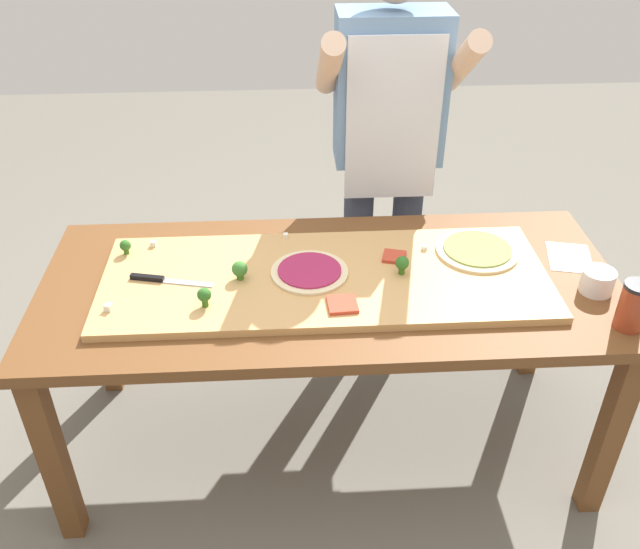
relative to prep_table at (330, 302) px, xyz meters
name	(u,v)px	position (x,y,z in m)	size (l,w,h in m)	color
ground_plane	(329,439)	(0.00, 0.00, -0.66)	(8.00, 8.00, 0.00)	#6B665B
prep_table	(330,302)	(0.00, 0.00, 0.00)	(1.88, 0.82, 0.75)	brown
cutting_board	(325,278)	(-0.02, -0.01, 0.10)	(1.44, 0.53, 0.03)	tan
chefs_knife	(160,279)	(-0.54, -0.01, 0.12)	(0.27, 0.08, 0.02)	#B7BABF
pizza_whole_beet_magenta	(310,272)	(-0.07, 0.01, 0.12)	(0.25, 0.25, 0.02)	beige
pizza_whole_pesto_green	(477,250)	(0.51, 0.10, 0.12)	(0.28, 0.28, 0.02)	beige
pizza_slice_center	(394,257)	(0.22, 0.08, 0.12)	(0.07, 0.07, 0.01)	#BC3D28
pizza_slice_near_left	(342,304)	(0.02, -0.17, 0.12)	(0.09, 0.09, 0.01)	#BC3D28
broccoli_floret_back_right	(402,264)	(0.23, -0.01, 0.15)	(0.04, 0.04, 0.06)	#366618
broccoli_floret_front_mid	(240,269)	(-0.29, -0.01, 0.15)	(0.05, 0.05, 0.06)	#3F7220
broccoli_floret_center_right	(204,296)	(-0.39, -0.15, 0.15)	(0.04, 0.04, 0.06)	#366618
broccoli_floret_back_mid	(125,246)	(-0.68, 0.16, 0.15)	(0.04, 0.04, 0.05)	#366618
cheese_crumble_a	(108,307)	(-0.68, -0.15, 0.13)	(0.02, 0.02, 0.02)	white
cheese_crumble_b	(153,244)	(-0.59, 0.20, 0.12)	(0.02, 0.02, 0.02)	silver
cheese_crumble_c	(425,248)	(0.33, 0.13, 0.12)	(0.01, 0.01, 0.01)	white
cheese_crumble_d	(286,236)	(-0.14, 0.23, 0.12)	(0.02, 0.02, 0.02)	white
flour_cup	(597,282)	(0.84, -0.11, 0.12)	(0.10, 0.10, 0.08)	white
sauce_jar	(633,306)	(0.86, -0.29, 0.17)	(0.08, 0.08, 0.15)	#99381E
recipe_note	(570,257)	(0.83, 0.09, 0.09)	(0.14, 0.18, 0.00)	white
cook_center	(388,135)	(0.26, 0.59, 0.34)	(0.54, 0.39, 1.67)	#333847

